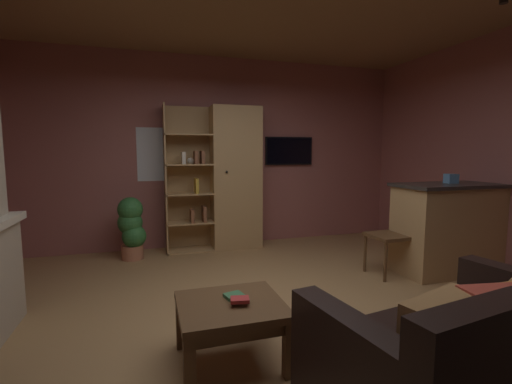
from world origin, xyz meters
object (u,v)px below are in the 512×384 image
leather_couch (466,363)px  dining_chair (395,229)px  bookshelf_cabinet (230,179)px  kitchen_bar_counter (456,227)px  tissue_box (451,179)px  potted_floor_plant (132,226)px  table_book_0 (234,296)px  table_book_1 (240,300)px  coffee_table (231,314)px  wall_mounted_tv (289,151)px

leather_couch → dining_chair: dining_chair is taller
bookshelf_cabinet → kitchen_bar_counter: 3.01m
tissue_box → potted_floor_plant: size_ratio=0.14×
kitchen_bar_counter → tissue_box: (-0.08, 0.03, 0.58)m
leather_couch → table_book_0: (-1.02, 0.95, 0.11)m
kitchen_bar_counter → table_book_1: 3.13m
potted_floor_plant → kitchen_bar_counter: bearing=-23.6°
bookshelf_cabinet → coffee_table: bearing=-102.6°
table_book_1 → leather_couch: bearing=-39.3°
leather_couch → table_book_1: leather_couch is taller
tissue_box → bookshelf_cabinet: bearing=141.4°
tissue_box → table_book_0: size_ratio=0.96×
bookshelf_cabinet → wall_mounted_tv: (1.02, 0.21, 0.41)m
tissue_box → leather_couch: bearing=-133.3°
bookshelf_cabinet → kitchen_bar_counter: size_ratio=1.40×
table_book_0 → table_book_1: bearing=-86.2°
bookshelf_cabinet → table_book_0: 2.92m
bookshelf_cabinet → potted_floor_plant: bookshelf_cabinet is taller
coffee_table → dining_chair: dining_chair is taller
leather_couch → potted_floor_plant: size_ratio=1.99×
table_book_0 → coffee_table: bearing=-117.7°
coffee_table → table_book_0: (0.04, 0.08, 0.10)m
leather_couch → potted_floor_plant: (-1.79, 3.54, 0.13)m
kitchen_bar_counter → coffee_table: kitchen_bar_counter is taller
tissue_box → wall_mounted_tv: (-1.23, 2.01, 0.33)m
bookshelf_cabinet → leather_couch: bearing=-83.7°
table_book_1 → wall_mounted_tv: (1.62, 3.14, 0.99)m
table_book_1 → wall_mounted_tv: size_ratio=0.15×
kitchen_bar_counter → dining_chair: kitchen_bar_counter is taller
table_book_1 → dining_chair: (2.16, 1.21, 0.08)m
table_book_1 → dining_chair: bearing=29.2°
tissue_box → leather_couch: size_ratio=0.07×
leather_couch → coffee_table: bearing=140.3°
dining_chair → coffee_table: bearing=-152.4°
table_book_1 → potted_floor_plant: bearing=106.1°
bookshelf_cabinet → table_book_1: bookshelf_cabinet is taller
leather_couch → potted_floor_plant: leather_couch is taller
leather_couch → dining_chair: (1.15, 2.03, 0.21)m
dining_chair → potted_floor_plant: size_ratio=1.11×
potted_floor_plant → bookshelf_cabinet: bearing=8.5°
table_book_1 → dining_chair: 2.47m
coffee_table → dining_chair: (2.21, 1.15, 0.20)m
table_book_0 → kitchen_bar_counter: bearing=18.2°
coffee_table → table_book_1: 0.14m
kitchen_bar_counter → tissue_box: 0.59m
kitchen_bar_counter → coffee_table: (-2.98, -1.04, -0.20)m
bookshelf_cabinet → table_book_0: bearing=-102.2°
kitchen_bar_counter → table_book_1: (-2.93, -1.10, -0.08)m
bookshelf_cabinet → table_book_0: bookshelf_cabinet is taller
bookshelf_cabinet → tissue_box: bookshelf_cabinet is taller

